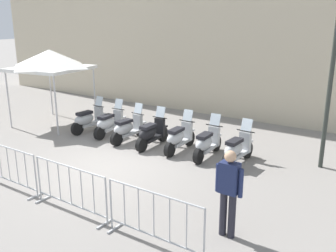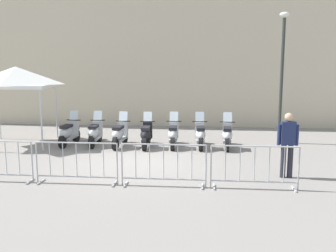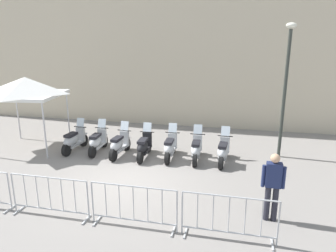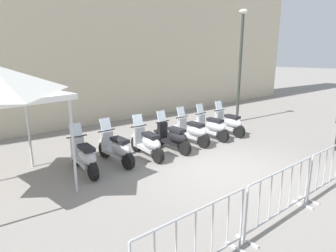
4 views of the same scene
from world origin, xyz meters
TOP-DOWN VIEW (x-y plane):
  - ground_plane at (0.00, 0.00)m, footprint 120.00×120.00m
  - motorcycle_0 at (-2.56, 2.60)m, footprint 0.70×1.71m
  - motorcycle_1 at (-1.58, 2.50)m, footprint 0.58×1.73m
  - motorcycle_2 at (-0.65, 2.20)m, footprint 0.69×1.71m
  - motorcycle_3 at (0.32, 2.04)m, footprint 0.59×1.72m
  - motorcycle_4 at (1.31, 2.02)m, footprint 0.60×1.72m
  - motorcycle_5 at (2.27, 1.88)m, footprint 0.58×1.73m
  - motorcycle_6 at (3.23, 1.71)m, footprint 0.69×1.71m
  - barrier_segment_1 at (-1.44, -2.10)m, footprint 2.08×0.73m
  - barrier_segment_2 at (0.72, -2.44)m, footprint 2.08×0.73m
  - barrier_segment_3 at (2.88, -2.78)m, footprint 2.08×0.73m
  - street_lamp at (5.43, 2.54)m, footprint 0.36×0.36m
  - officer_near_row_end at (4.01, -1.92)m, footprint 0.54×0.28m
  - canopy_tent at (-4.45, 2.93)m, footprint 2.54×2.54m

SIDE VIEW (x-z plane):
  - ground_plane at x=0.00m, z-range 0.00..0.00m
  - motorcycle_0 at x=-2.56m, z-range -0.16..1.07m
  - motorcycle_1 at x=-1.58m, z-range -0.16..1.07m
  - motorcycle_2 at x=-0.65m, z-range -0.16..1.07m
  - motorcycle_3 at x=0.32m, z-range -0.16..1.07m
  - motorcycle_4 at x=1.31m, z-range -0.16..1.07m
  - motorcycle_5 at x=2.27m, z-range -0.16..1.07m
  - motorcycle_6 at x=3.23m, z-range -0.16..1.07m
  - barrier_segment_1 at x=-1.44m, z-range -0.01..1.06m
  - barrier_segment_2 at x=0.72m, z-range -0.01..1.06m
  - barrier_segment_3 at x=2.88m, z-range -0.01..1.06m
  - officer_near_row_end at x=4.01m, z-range 0.12..1.85m
  - canopy_tent at x=-4.45m, z-range 1.06..3.97m
  - street_lamp at x=5.43m, z-range 0.57..5.46m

